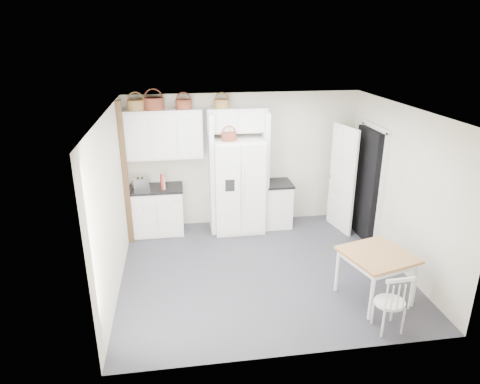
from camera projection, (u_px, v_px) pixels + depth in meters
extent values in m
plane|color=#3F3D47|center=(262.00, 270.00, 7.00)|extent=(4.50, 4.50, 0.00)
plane|color=white|center=(265.00, 111.00, 6.09)|extent=(4.50, 4.50, 0.00)
plane|color=beige|center=(243.00, 160.00, 8.40)|extent=(4.50, 0.00, 4.50)
plane|color=beige|center=(112.00, 204.00, 6.23)|extent=(0.00, 4.00, 4.00)
plane|color=beige|center=(401.00, 188.00, 6.86)|extent=(0.00, 4.00, 4.00)
cube|color=white|center=(238.00, 185.00, 8.18)|extent=(0.93, 0.75, 1.81)
cube|color=white|center=(158.00, 211.00, 8.18)|extent=(0.95, 0.60, 0.88)
cube|color=white|center=(277.00, 205.00, 8.51)|extent=(0.49, 0.58, 0.86)
cube|color=#A35B2D|center=(375.00, 276.00, 6.14)|extent=(1.08, 1.08, 0.73)
cube|color=white|center=(390.00, 302.00, 5.47)|extent=(0.41, 0.37, 0.81)
cube|color=black|center=(156.00, 188.00, 8.02)|extent=(0.99, 0.64, 0.04)
cube|color=black|center=(278.00, 183.00, 8.36)|extent=(0.53, 0.62, 0.04)
cube|color=silver|center=(140.00, 183.00, 7.92)|extent=(0.33, 0.26, 0.20)
cube|color=#B52F2A|center=(162.00, 182.00, 7.91)|extent=(0.07, 0.18, 0.26)
cube|color=beige|center=(163.00, 183.00, 7.92)|extent=(0.07, 0.16, 0.23)
cylinder|color=brown|center=(136.00, 105.00, 7.57)|extent=(0.31, 0.31, 0.18)
cylinder|color=#541B10|center=(154.00, 104.00, 7.61)|extent=(0.36, 0.36, 0.21)
cylinder|color=#541B10|center=(184.00, 104.00, 7.69)|extent=(0.29, 0.29, 0.17)
cylinder|color=brown|center=(222.00, 104.00, 7.78)|extent=(0.28, 0.28, 0.16)
cylinder|color=#541B10|center=(229.00, 137.00, 7.72)|extent=(0.27, 0.27, 0.15)
cube|color=white|center=(164.00, 134.00, 7.82)|extent=(1.40, 0.34, 0.90)
cube|color=white|center=(237.00, 120.00, 7.93)|extent=(1.12, 0.34, 0.45)
cube|color=white|center=(211.00, 173.00, 8.08)|extent=(0.08, 0.60, 2.30)
cube|color=white|center=(264.00, 171.00, 8.22)|extent=(0.08, 0.60, 2.30)
cube|color=#422C19|center=(125.00, 175.00, 7.49)|extent=(0.09, 0.09, 2.60)
cube|color=black|center=(367.00, 184.00, 7.87)|extent=(0.18, 0.85, 2.05)
cube|color=white|center=(342.00, 179.00, 8.13)|extent=(0.21, 0.79, 2.05)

